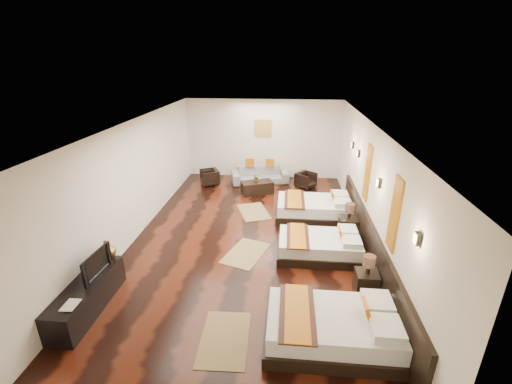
# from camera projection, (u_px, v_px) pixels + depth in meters

# --- Properties ---
(floor) EXTENTS (5.50, 9.50, 0.01)m
(floor) POSITION_uv_depth(u_px,v_px,m) (248.00, 239.00, 8.36)
(floor) COLOR black
(floor) RESTS_ON ground
(ceiling) EXTENTS (5.50, 9.50, 0.01)m
(ceiling) POSITION_uv_depth(u_px,v_px,m) (247.00, 125.00, 7.32)
(ceiling) COLOR white
(ceiling) RESTS_ON floor
(back_wall) EXTENTS (5.50, 0.01, 2.80)m
(back_wall) POSITION_uv_depth(u_px,v_px,m) (263.00, 139.00, 12.23)
(back_wall) COLOR silver
(back_wall) RESTS_ON floor
(left_wall) EXTENTS (0.01, 9.50, 2.80)m
(left_wall) POSITION_uv_depth(u_px,v_px,m) (132.00, 182.00, 8.08)
(left_wall) COLOR silver
(left_wall) RESTS_ON floor
(right_wall) EXTENTS (0.01, 9.50, 2.80)m
(right_wall) POSITION_uv_depth(u_px,v_px,m) (370.00, 190.00, 7.60)
(right_wall) COLOR silver
(right_wall) RESTS_ON floor
(headboard_panel) EXTENTS (0.08, 6.60, 0.90)m
(headboard_panel) POSITION_uv_depth(u_px,v_px,m) (370.00, 245.00, 7.21)
(headboard_panel) COLOR black
(headboard_panel) RESTS_ON floor
(bed_near) EXTENTS (2.07, 1.30, 0.79)m
(bed_near) POSITION_uv_depth(u_px,v_px,m) (333.00, 328.00, 5.26)
(bed_near) COLOR black
(bed_near) RESTS_ON floor
(bed_mid) EXTENTS (1.86, 1.17, 0.71)m
(bed_mid) POSITION_uv_depth(u_px,v_px,m) (320.00, 246.00, 7.59)
(bed_mid) COLOR black
(bed_mid) RESTS_ON floor
(bed_far) EXTENTS (2.06, 1.30, 0.79)m
(bed_far) POSITION_uv_depth(u_px,v_px,m) (315.00, 208.00, 9.40)
(bed_far) COLOR black
(bed_far) RESTS_ON floor
(nightstand_a) EXTENTS (0.41, 0.41, 0.82)m
(nightstand_a) POSITION_uv_depth(u_px,v_px,m) (366.00, 280.00, 6.35)
(nightstand_a) COLOR black
(nightstand_a) RESTS_ON floor
(nightstand_b) EXTENTS (0.44, 0.44, 0.87)m
(nightstand_b) POSITION_uv_depth(u_px,v_px,m) (348.00, 225.00, 8.39)
(nightstand_b) COLOR black
(nightstand_b) RESTS_ON floor
(jute_mat_near) EXTENTS (0.79, 1.22, 0.01)m
(jute_mat_near) POSITION_uv_depth(u_px,v_px,m) (225.00, 339.00, 5.40)
(jute_mat_near) COLOR olive
(jute_mat_near) RESTS_ON floor
(jute_mat_mid) EXTENTS (1.10, 1.38, 0.01)m
(jute_mat_mid) POSITION_uv_depth(u_px,v_px,m) (246.00, 253.00, 7.74)
(jute_mat_mid) COLOR olive
(jute_mat_mid) RESTS_ON floor
(jute_mat_far) EXTENTS (1.12, 1.39, 0.01)m
(jute_mat_far) POSITION_uv_depth(u_px,v_px,m) (254.00, 212.00, 9.81)
(jute_mat_far) COLOR olive
(jute_mat_far) RESTS_ON floor
(tv_console) EXTENTS (0.50, 1.80, 0.55)m
(tv_console) POSITION_uv_depth(u_px,v_px,m) (87.00, 296.00, 5.94)
(tv_console) COLOR black
(tv_console) RESTS_ON floor
(tv) EXTENTS (0.16, 0.81, 0.47)m
(tv) POSITION_uv_depth(u_px,v_px,m) (93.00, 263.00, 5.99)
(tv) COLOR black
(tv) RESTS_ON tv_console
(book) EXTENTS (0.22, 0.29, 0.03)m
(book) POSITION_uv_depth(u_px,v_px,m) (64.00, 305.00, 5.31)
(book) COLOR black
(book) RESTS_ON tv_console
(figurine) EXTENTS (0.43, 0.43, 0.36)m
(figurine) POSITION_uv_depth(u_px,v_px,m) (106.00, 249.00, 6.52)
(figurine) COLOR brown
(figurine) RESTS_ON tv_console
(sofa) EXTENTS (2.08, 1.19, 0.57)m
(sofa) POSITION_uv_depth(u_px,v_px,m) (260.00, 175.00, 12.02)
(sofa) COLOR gray
(sofa) RESTS_ON floor
(armchair_left) EXTENTS (0.79, 0.78, 0.54)m
(armchair_left) POSITION_uv_depth(u_px,v_px,m) (210.00, 177.00, 11.80)
(armchair_left) COLOR black
(armchair_left) RESTS_ON floor
(armchair_right) EXTENTS (0.81, 0.81, 0.53)m
(armchair_right) POSITION_uv_depth(u_px,v_px,m) (306.00, 180.00, 11.54)
(armchair_right) COLOR black
(armchair_right) RESTS_ON floor
(coffee_table) EXTENTS (1.11, 0.84, 0.40)m
(coffee_table) POSITION_uv_depth(u_px,v_px,m) (257.00, 187.00, 11.08)
(coffee_table) COLOR black
(coffee_table) RESTS_ON floor
(table_plant) EXTENTS (0.28, 0.26, 0.25)m
(table_plant) POSITION_uv_depth(u_px,v_px,m) (257.00, 177.00, 11.00)
(table_plant) COLOR #2C5A1E
(table_plant) RESTS_ON coffee_table
(orange_panel_a) EXTENTS (0.04, 0.40, 1.30)m
(orange_panel_a) POSITION_uv_depth(u_px,v_px,m) (395.00, 214.00, 5.73)
(orange_panel_a) COLOR #D86014
(orange_panel_a) RESTS_ON right_wall
(orange_panel_b) EXTENTS (0.04, 0.40, 1.30)m
(orange_panel_b) POSITION_uv_depth(u_px,v_px,m) (368.00, 173.00, 7.76)
(orange_panel_b) COLOR #D86014
(orange_panel_b) RESTS_ON right_wall
(sconce_near) EXTENTS (0.07, 0.12, 0.18)m
(sconce_near) POSITION_uv_depth(u_px,v_px,m) (417.00, 239.00, 4.66)
(sconce_near) COLOR black
(sconce_near) RESTS_ON right_wall
(sconce_mid) EXTENTS (0.07, 0.12, 0.18)m
(sconce_mid) POSITION_uv_depth(u_px,v_px,m) (379.00, 183.00, 6.69)
(sconce_mid) COLOR black
(sconce_mid) RESTS_ON right_wall
(sconce_far) EXTENTS (0.07, 0.12, 0.18)m
(sconce_far) POSITION_uv_depth(u_px,v_px,m) (358.00, 154.00, 8.73)
(sconce_far) COLOR black
(sconce_far) RESTS_ON right_wall
(sconce_lounge) EXTENTS (0.07, 0.12, 0.18)m
(sconce_lounge) POSITION_uv_depth(u_px,v_px,m) (352.00, 145.00, 9.56)
(sconce_lounge) COLOR black
(sconce_lounge) RESTS_ON right_wall
(gold_artwork) EXTENTS (0.60, 0.04, 0.60)m
(gold_artwork) POSITION_uv_depth(u_px,v_px,m) (263.00, 128.00, 12.06)
(gold_artwork) COLOR #AD873F
(gold_artwork) RESTS_ON back_wall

